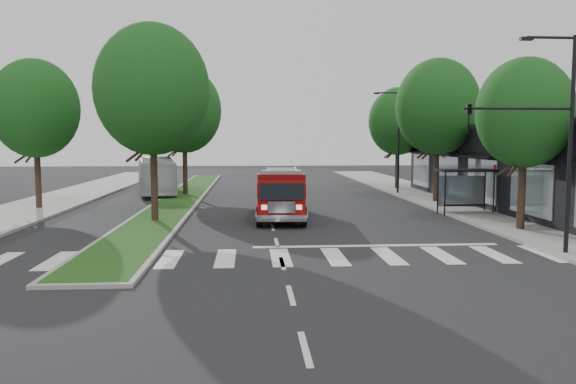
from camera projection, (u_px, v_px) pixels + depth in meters
name	position (u px, v px, depth m)	size (l,w,h in m)	color
ground	(277.00, 243.00, 23.44)	(140.00, 140.00, 0.00)	black
sidewalk_right	(473.00, 209.00, 34.22)	(5.00, 80.00, 0.15)	gray
sidewalk_left	(18.00, 213.00, 32.37)	(5.00, 80.00, 0.15)	gray
median	(182.00, 198.00, 40.90)	(3.00, 50.00, 0.15)	gray
storefront_row	(546.00, 169.00, 34.31)	(8.00, 30.00, 5.00)	black
bus_shelter	(465.00, 179.00, 32.11)	(3.20, 1.60, 2.61)	black
tree_right_near	(525.00, 113.00, 25.70)	(4.40, 4.40, 8.05)	black
tree_right_mid	(438.00, 107.00, 37.53)	(5.60, 5.60, 9.72)	black
tree_right_far	(398.00, 121.00, 47.53)	(5.00, 5.00, 8.73)	black
tree_median_near	(152.00, 90.00, 28.35)	(5.80, 5.80, 10.16)	black
tree_median_far	(184.00, 110.00, 42.29)	(5.60, 5.60, 9.72)	black
tree_left_mid	(35.00, 109.00, 33.82)	(5.20, 5.20, 9.16)	black
streetlight_right_near	(547.00, 129.00, 20.19)	(4.08, 0.22, 8.00)	black
streetlight_right_far	(397.00, 137.00, 43.60)	(2.11, 0.20, 8.00)	black
fire_engine	(282.00, 194.00, 30.60)	(2.86, 8.11, 2.77)	#5E0505
city_bus	(156.00, 175.00, 44.36)	(2.50, 10.68, 2.98)	silver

